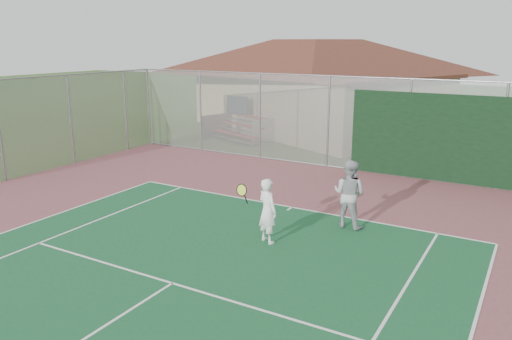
{
  "coord_description": "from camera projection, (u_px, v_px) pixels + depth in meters",
  "views": [
    {
      "loc": [
        6.06,
        -0.68,
        4.76
      ],
      "look_at": [
        -0.56,
        10.74,
        1.33
      ],
      "focal_mm": 35.0,
      "sensor_mm": 36.0,
      "label": 1
    }
  ],
  "objects": [
    {
      "name": "back_fence",
      "position": [
        411.0,
        132.0,
        17.48
      ],
      "size": [
        20.08,
        0.11,
        3.53
      ],
      "color": "gray",
      "rests_on": "ground"
    },
    {
      "name": "side_fence_left",
      "position": [
        71.0,
        120.0,
        19.59
      ],
      "size": [
        0.08,
        9.0,
        3.5
      ],
      "color": "gray",
      "rests_on": "ground"
    },
    {
      "name": "clubhouse",
      "position": [
        316.0,
        76.0,
        27.1
      ],
      "size": [
        15.79,
        13.51,
        5.76
      ],
      "rotation": [
        0.0,
        0.0,
        -0.41
      ],
      "color": "tan",
      "rests_on": "ground"
    },
    {
      "name": "bleachers",
      "position": [
        241.0,
        127.0,
        24.63
      ],
      "size": [
        3.68,
        2.79,
        1.16
      ],
      "rotation": [
        0.0,
        0.0,
        -0.35
      ],
      "color": "maroon",
      "rests_on": "ground"
    },
    {
      "name": "player_white_front",
      "position": [
        267.0,
        211.0,
        11.94
      ],
      "size": [
        1.05,
        0.68,
        1.65
      ],
      "rotation": [
        0.0,
        0.0,
        2.72
      ],
      "color": "white",
      "rests_on": "ground"
    },
    {
      "name": "player_grey_back",
      "position": [
        349.0,
        194.0,
        12.94
      ],
      "size": [
        0.93,
        0.75,
        1.8
      ],
      "rotation": [
        0.0,
        0.0,
        3.05
      ],
      "color": "#A8AAAD",
      "rests_on": "ground"
    }
  ]
}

